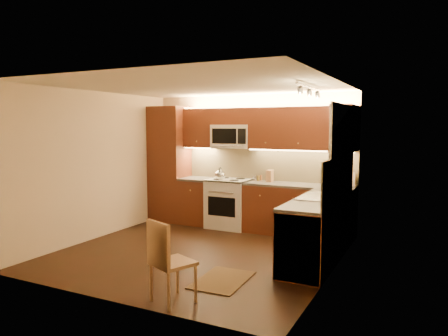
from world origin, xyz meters
The scene contains 37 objects.
floor centered at (0.00, 0.00, 0.00)m, with size 4.00×4.00×0.01m, color black.
ceiling centered at (0.00, 0.00, 2.50)m, with size 4.00×4.00×0.01m, color beige.
wall_back centered at (0.00, 2.00, 1.25)m, with size 4.00×0.01×2.50m, color beige.
wall_front centered at (0.00, -2.00, 1.25)m, with size 4.00×0.01×2.50m, color beige.
wall_left centered at (-2.00, 0.00, 1.25)m, with size 0.01×4.00×2.50m, color beige.
wall_right centered at (2.00, 0.00, 1.25)m, with size 0.01×4.00×2.50m, color beige.
pantry centered at (-1.65, 1.70, 1.15)m, with size 0.70×0.60×2.30m, color #4B1F10.
base_cab_back_left centered at (-0.99, 1.70, 0.43)m, with size 0.62×0.60×0.86m, color #4B1F10.
counter_back_left centered at (-0.99, 1.70, 0.88)m, with size 0.62×0.60×0.04m, color #3B3935.
base_cab_back_right centered at (1.04, 1.70, 0.43)m, with size 1.92×0.60×0.86m, color #4B1F10.
counter_back_right centered at (1.04, 1.70, 0.88)m, with size 1.92×0.60×0.04m, color #3B3935.
base_cab_right centered at (1.70, 0.40, 0.43)m, with size 0.60×2.00×0.86m, color #4B1F10.
counter_right centered at (1.70, 0.40, 0.88)m, with size 0.60×2.00×0.04m, color #3B3935.
dishwasher centered at (1.70, -0.30, 0.43)m, with size 0.58×0.60×0.84m, color silver.
backsplash_back centered at (0.35, 1.99, 1.20)m, with size 3.30×0.02×0.60m, color tan.
backsplash_right centered at (1.99, 0.40, 1.20)m, with size 0.02×2.00×0.60m, color tan.
upper_cab_back_left centered at (-0.99, 1.82, 1.88)m, with size 0.62×0.35×0.75m, color #4B1F10.
upper_cab_back_right centered at (1.04, 1.82, 1.88)m, with size 1.92×0.35×0.75m, color #4B1F10.
upper_cab_bridge centered at (-0.30, 1.82, 2.09)m, with size 0.76×0.35×0.31m, color #4B1F10.
upper_cab_right_corner centered at (1.82, 1.40, 1.88)m, with size 0.35×0.50×0.75m, color #4B1F10.
stove centered at (-0.30, 1.68, 0.46)m, with size 0.76×0.65×0.92m, color silver, non-canonical shape.
microwave centered at (-0.30, 1.81, 1.72)m, with size 0.76×0.38×0.44m, color silver, non-canonical shape.
window_frame centered at (1.99, 0.55, 1.60)m, with size 0.03×1.44×1.24m, color silver.
window_blinds centered at (1.97, 0.55, 1.60)m, with size 0.02×1.36×1.16m, color silver.
sink centered at (1.70, 0.55, 0.98)m, with size 0.52×0.86×0.15m, color silver, non-canonical shape.
faucet centered at (1.88, 0.55, 1.05)m, with size 0.20×0.04×0.30m, color silver, non-canonical shape.
track_light_bar centered at (1.55, 0.40, 2.46)m, with size 0.04×1.20×0.03m, color silver.
kettle centered at (-0.41, 1.51, 1.04)m, with size 0.20×0.20×0.24m, color silver, non-canonical shape.
toaster_oven centered at (1.74, 1.84, 1.03)m, with size 0.42×0.32×0.25m, color silver.
knife_block centered at (0.46, 1.81, 1.01)m, with size 0.10×0.16×0.22m, color #916341.
spice_jar_a centered at (0.14, 1.91, 0.95)m, with size 0.04×0.04×0.10m, color silver.
spice_jar_b centered at (0.22, 1.83, 0.95)m, with size 0.05×0.05×0.10m, color olive.
spice_jar_c centered at (0.15, 1.81, 0.95)m, with size 0.04×0.04×0.09m, color silver.
spice_jar_d centered at (0.24, 1.92, 0.95)m, with size 0.04×0.04×0.10m, color brown.
soap_bottle centered at (1.92, 1.34, 1.00)m, with size 0.09×0.09×0.19m, color #B3B3B7.
rug centered at (0.85, -0.90, 0.01)m, with size 0.58×0.87×0.01m, color black.
dining_chair centered at (0.65, -1.70, 0.46)m, with size 0.40×0.40×0.92m, color #916341, non-canonical shape.
Camera 1 is at (3.16, -5.48, 1.92)m, focal length 34.14 mm.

